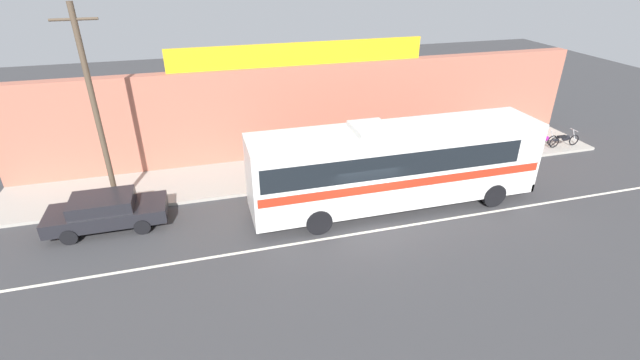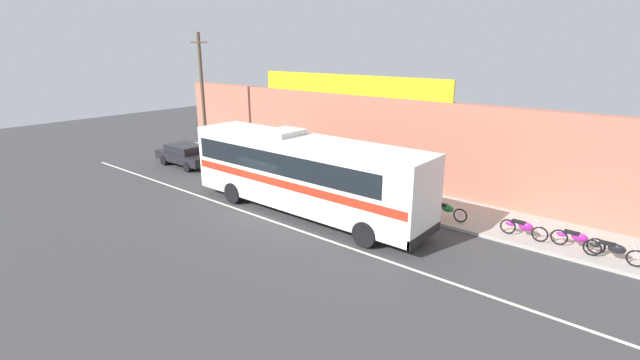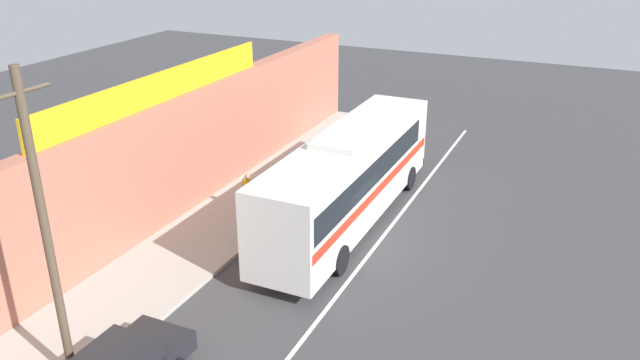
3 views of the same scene
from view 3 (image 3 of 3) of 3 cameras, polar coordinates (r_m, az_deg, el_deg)
The scene contains 12 objects.
ground_plane at distance 23.19m, azimuth 2.93°, elevation -5.95°, with size 70.00×70.00×0.00m, color #3A3A3D.
sidewalk_slab at distance 25.31m, azimuth -8.07°, elevation -3.38°, with size 30.00×3.60×0.14m, color #A8A399.
storefront_facade at distance 25.55m, azimuth -12.44°, elevation 2.25°, with size 30.00×0.70×4.80m, color #B26651.
storefront_billboard at distance 24.13m, azimuth -14.08°, elevation 8.24°, with size 12.84×0.12×1.10m, color gold.
road_center_stripe at distance 22.95m, azimuth 4.79°, elevation -6.33°, with size 30.00×0.14×0.01m, color silver.
intercity_bus at distance 23.92m, azimuth 2.62°, elevation 0.49°, with size 12.20×2.63×3.78m.
utility_pole at distance 16.08m, azimuth -23.60°, elevation -4.32°, with size 1.60×0.22×8.16m.
motorcycle_black at distance 30.37m, azimuth 0.87°, elevation 2.45°, with size 1.94×0.56×0.94m.
motorcycle_red at distance 33.21m, azimuth 3.05°, elevation 4.24°, with size 1.82×0.56×0.94m.
motorcycle_green at distance 34.91m, azimuth 3.92°, elevation 5.17°, with size 1.84×0.56×0.94m.
motorcycle_purple at distance 35.89m, azimuth 4.98°, elevation 5.63°, with size 1.94×0.56×0.94m.
pedestrian_near_shop at distance 25.05m, azimuth -6.54°, elevation -0.93°, with size 0.30×0.48×1.68m.
Camera 3 is at (-18.91, -7.41, 11.20)m, focal length 35.31 mm.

